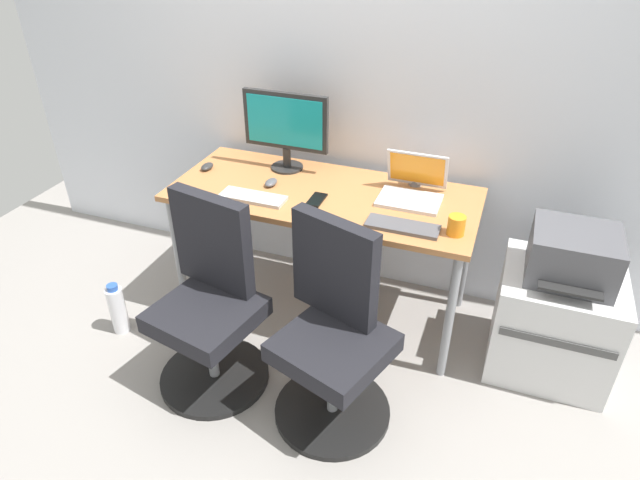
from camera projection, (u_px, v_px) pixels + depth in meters
name	position (u px, v px, depth m)	size (l,w,h in m)	color
ground_plane	(323.00, 306.00, 3.26)	(5.28, 5.28, 0.00)	gray
back_wall	(351.00, 65.00, 2.90)	(4.40, 0.04, 2.60)	silver
desk	(323.00, 204.00, 2.89)	(1.59, 0.69, 0.76)	#B77542
office_chair_left	(210.00, 305.00, 2.60)	(0.54, 0.54, 0.94)	black
office_chair_right	(334.00, 336.00, 2.42)	(0.56, 0.56, 0.94)	black
side_cabinet	(553.00, 321.00, 2.72)	(0.56, 0.52, 0.55)	silver
printer	(573.00, 255.00, 2.51)	(0.38, 0.40, 0.24)	#515156
water_bottle_on_floor	(118.00, 309.00, 3.00)	(0.09, 0.09, 0.31)	white
desktop_monitor	(286.00, 126.00, 2.96)	(0.48, 0.18, 0.43)	#262626
open_laptop	(413.00, 187.00, 2.78)	(0.31, 0.29, 0.22)	silver
keyboard_by_monitor	(253.00, 197.00, 2.78)	(0.34, 0.12, 0.02)	#B7B7B7
keyboard_by_laptop	(403.00, 226.00, 2.54)	(0.34, 0.12, 0.02)	#515156
mouse_by_monitor	(271.00, 182.00, 2.91)	(0.06, 0.10, 0.03)	#515156
mouse_by_laptop	(207.00, 167.00, 3.08)	(0.06, 0.10, 0.03)	#2D2D2D
coffee_mug	(456.00, 225.00, 2.48)	(0.08, 0.08, 0.09)	orange
pen_cup	(416.00, 176.00, 2.90)	(0.07, 0.07, 0.10)	slate
phone_near_laptop	(316.00, 200.00, 2.77)	(0.07, 0.14, 0.01)	black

